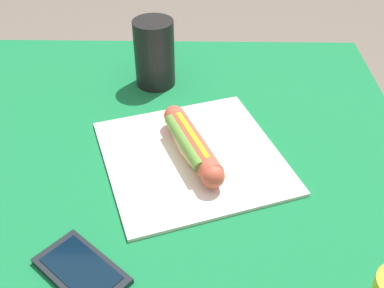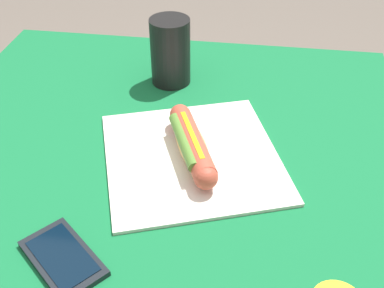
# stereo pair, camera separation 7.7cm
# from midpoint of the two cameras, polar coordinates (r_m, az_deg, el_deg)

# --- Properties ---
(dining_table) EXTENTS (1.04, 0.88, 0.72)m
(dining_table) POSITION_cam_midpoint_polar(r_m,az_deg,el_deg) (0.83, -2.05, -12.17)
(dining_table) COLOR brown
(dining_table) RESTS_ON ground
(paper_wrapper) EXTENTS (0.37, 0.36, 0.01)m
(paper_wrapper) POSITION_cam_midpoint_polar(r_m,az_deg,el_deg) (0.78, 2.80, -1.66)
(paper_wrapper) COLOR silver
(paper_wrapper) RESTS_ON dining_table
(hot_dog) EXTENTS (0.19, 0.10, 0.05)m
(hot_dog) POSITION_cam_midpoint_polar(r_m,az_deg,el_deg) (0.77, 2.79, -0.10)
(hot_dog) COLOR tan
(hot_dog) RESTS_ON paper_wrapper
(cell_phone) EXTENTS (0.13, 0.14, 0.01)m
(cell_phone) POSITION_cam_midpoint_polar(r_m,az_deg,el_deg) (0.65, -12.18, -13.63)
(cell_phone) COLOR black
(cell_phone) RESTS_ON dining_table
(drinking_cup) EXTENTS (0.08, 0.08, 0.14)m
(drinking_cup) POSITION_cam_midpoint_polar(r_m,az_deg,el_deg) (0.96, -0.33, 11.15)
(drinking_cup) COLOR black
(drinking_cup) RESTS_ON dining_table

